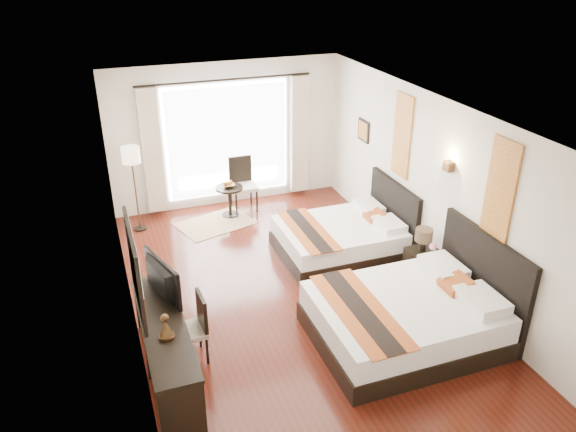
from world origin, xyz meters
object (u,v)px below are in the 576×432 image
object	(u,v)px
fruit_bowl	(229,186)
window_chair	(243,194)
nightstand	(425,269)
television	(156,280)
table_lamp	(424,237)
bed_near	(410,316)
side_table	(230,201)
console_desk	(166,349)
vase	(432,257)
desk_chair	(191,340)
floor_lamp	(132,161)
bed_far	(344,236)

from	to	relation	value
fruit_bowl	window_chair	world-z (taller)	window_chair
nightstand	television	xyz separation A→B (m)	(-3.99, -0.11, 0.74)
fruit_bowl	table_lamp	bearing A→B (deg)	-56.54
television	table_lamp	bearing A→B (deg)	-104.33
bed_near	television	bearing A→B (deg)	163.28
bed_near	side_table	xyz separation A→B (m)	(-1.28, 4.40, -0.05)
table_lamp	side_table	bearing A→B (deg)	123.41
console_desk	fruit_bowl	distance (m)	4.42
bed_near	television	world-z (taller)	bed_near
nightstand	television	world-z (taller)	television
television	nightstand	bearing A→B (deg)	-105.80
table_lamp	console_desk	distance (m)	4.08
nightstand	vase	bearing A→B (deg)	-94.09
television	bed_near	bearing A→B (deg)	-124.04
table_lamp	side_table	size ratio (longest dim) A/B	0.69
bed_near	vase	distance (m)	1.28
fruit_bowl	window_chair	size ratio (longest dim) A/B	0.22
bed_near	vase	world-z (taller)	bed_near
nightstand	television	size ratio (longest dim) A/B	0.64
desk_chair	window_chair	distance (m)	4.43
nightstand	fruit_bowl	size ratio (longest dim) A/B	2.47
desk_chair	fruit_bowl	xyz separation A→B (m)	(1.50, 3.83, 0.35)
television	floor_lamp	bearing A→B (deg)	-19.15
vase	side_table	size ratio (longest dim) A/B	0.22
television	window_chair	distance (m)	4.30
console_desk	floor_lamp	world-z (taller)	floor_lamp
console_desk	desk_chair	bearing A→B (deg)	29.75
bed_near	table_lamp	bearing A→B (deg)	52.63
bed_near	side_table	bearing A→B (deg)	106.26
console_desk	nightstand	bearing A→B (deg)	9.30
floor_lamp	vase	bearing A→B (deg)	-42.30
television	window_chair	world-z (taller)	television
side_table	television	bearing A→B (deg)	-117.61
window_chair	side_table	bearing A→B (deg)	-58.05
console_desk	side_table	size ratio (longest dim) A/B	3.69
nightstand	desk_chair	distance (m)	3.71
bed_near	console_desk	world-z (taller)	bed_near
fruit_bowl	window_chair	distance (m)	0.49
vase	desk_chair	size ratio (longest dim) A/B	0.14
table_lamp	console_desk	xyz separation A→B (m)	(-3.98, -0.76, -0.40)
vase	television	size ratio (longest dim) A/B	0.14
bed_near	console_desk	bearing A→B (deg)	173.05
bed_near	bed_far	world-z (taller)	bed_near
console_desk	window_chair	bearing A→B (deg)	62.90
vase	television	xyz separation A→B (m)	(-3.98, 0.03, 0.45)
nightstand	floor_lamp	world-z (taller)	floor_lamp
table_lamp	fruit_bowl	size ratio (longest dim) A/B	1.77
television	fruit_bowl	size ratio (longest dim) A/B	3.85
fruit_bowl	console_desk	bearing A→B (deg)	-114.48
bed_far	fruit_bowl	bearing A→B (deg)	125.52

